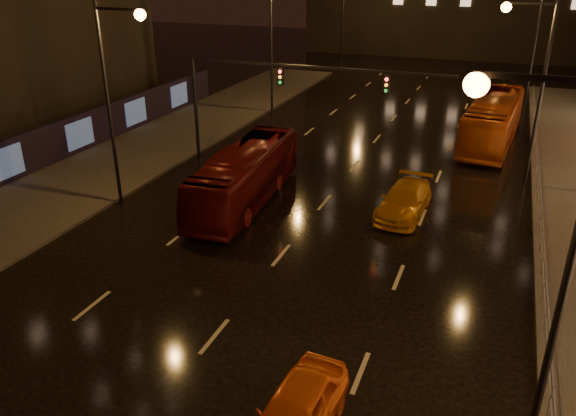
{
  "coord_description": "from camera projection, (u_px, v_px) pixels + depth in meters",
  "views": [
    {
      "loc": [
        7.82,
        -9.41,
        11.52
      ],
      "look_at": [
        0.52,
        9.45,
        2.5
      ],
      "focal_mm": 35.0,
      "sensor_mm": 36.0,
      "label": 1
    }
  ],
  "objects": [
    {
      "name": "traffic_signal",
      "position": [
        264.0,
        88.0,
        32.06
      ],
      "size": [
        15.31,
        0.32,
        6.2
      ],
      "color": "black",
      "rests_on": "ground"
    },
    {
      "name": "taxi_near",
      "position": [
        295.0,
        414.0,
        14.52
      ],
      "size": [
        2.04,
        4.44,
        1.47
      ],
      "primitive_type": "imported",
      "rotation": [
        0.0,
        0.0,
        -0.07
      ],
      "color": "orange",
      "rests_on": "ground"
    },
    {
      "name": "railing_right",
      "position": [
        540.0,
        201.0,
        26.89
      ],
      "size": [
        0.05,
        56.0,
        1.0
      ],
      "color": "#99999E",
      "rests_on": "sidewalk_right"
    },
    {
      "name": "ground",
      "position": [
        346.0,
        177.0,
        32.32
      ],
      "size": [
        140.0,
        140.0,
        0.0
      ],
      "primitive_type": "plane",
      "color": "black",
      "rests_on": "ground"
    },
    {
      "name": "bus_red",
      "position": [
        245.0,
        175.0,
        28.44
      ],
      "size": [
        3.12,
        10.52,
        2.89
      ],
      "primitive_type": "imported",
      "rotation": [
        0.0,
        0.0,
        0.07
      ],
      "color": "#540C0C",
      "rests_on": "ground"
    },
    {
      "name": "bus_curb",
      "position": [
        493.0,
        120.0,
        37.45
      ],
      "size": [
        3.66,
        11.86,
        3.25
      ],
      "primitive_type": "imported",
      "rotation": [
        0.0,
        0.0,
        -0.08
      ],
      "color": "#AD4411",
      "rests_on": "ground"
    },
    {
      "name": "streetlight_right",
      "position": [
        540.0,
        231.0,
        11.43
      ],
      "size": [
        2.64,
        0.5,
        10.0
      ],
      "color": "black",
      "rests_on": "ground"
    },
    {
      "name": "hoarding_left",
      "position": [
        3.0,
        164.0,
        30.67
      ],
      "size": [
        0.3,
        46.0,
        2.5
      ],
      "primitive_type": "cube",
      "color": "black",
      "rests_on": "ground"
    },
    {
      "name": "taxi_far",
      "position": [
        404.0,
        200.0,
        27.34
      ],
      "size": [
        2.31,
        5.07,
        1.44
      ],
      "primitive_type": "imported",
      "rotation": [
        0.0,
        0.0,
        -0.06
      ],
      "color": "orange",
      "rests_on": "ground"
    },
    {
      "name": "sidewalk_left",
      "position": [
        97.0,
        174.0,
        32.48
      ],
      "size": [
        7.0,
        70.0,
        0.15
      ],
      "primitive_type": "cube",
      "color": "#38332D",
      "rests_on": "ground"
    }
  ]
}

